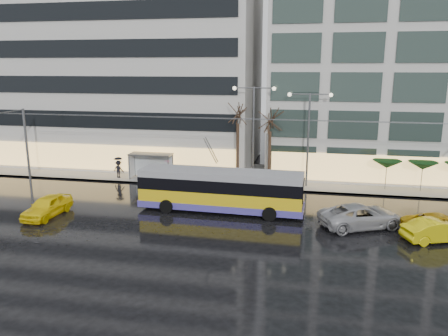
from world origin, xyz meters
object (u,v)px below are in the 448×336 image
(street_lamp_near, at_px, (254,122))
(bus_shelter, at_px, (148,160))
(taxi_a, at_px, (47,206))
(trolleybus, at_px, (221,192))

(street_lamp_near, bearing_deg, bus_shelter, -179.37)
(taxi_a, bearing_deg, street_lamp_near, 43.02)
(street_lamp_near, distance_m, taxi_a, 19.02)
(bus_shelter, bearing_deg, street_lamp_near, 0.63)
(bus_shelter, xyz_separation_m, street_lamp_near, (10.38, 0.11, 4.03))
(bus_shelter, height_order, taxi_a, bus_shelter)
(trolleybus, bearing_deg, taxi_a, -163.72)
(street_lamp_near, bearing_deg, trolleybus, -99.72)
(trolleybus, height_order, bus_shelter, trolleybus)
(trolleybus, bearing_deg, bus_shelter, 137.73)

